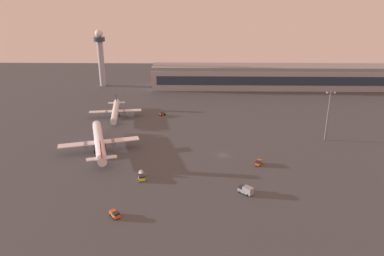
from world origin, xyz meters
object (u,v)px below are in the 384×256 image
Objects in this scene: baggage_tractor at (258,162)px; control_tower at (101,54)px; airplane_taxiway_distant at (115,111)px; maintenance_van at (115,214)px; pushback_tug at (162,114)px; airplane_far_stand at (99,142)px; fuel_truck at (141,176)px; apron_light_east at (328,113)px; catering_truck at (246,190)px.

control_tower is at bearing -28.78° from baggage_tractor.
airplane_taxiway_distant is 8.51× the size of maintenance_van.
baggage_tractor is at bearing 131.60° from airplane_taxiway_distant.
maintenance_van reaches higher than pushback_tug.
control_tower is 87.49m from pushback_tug.
baggage_tractor is at bearing 177.20° from maintenance_van.
airplane_taxiway_distant is at bearing 75.82° from airplane_far_stand.
baggage_tractor is (72.88, -59.99, -2.49)m from airplane_taxiway_distant.
maintenance_van is 65.55m from baggage_tractor.
airplane_far_stand reaches higher than pushback_tug.
control_tower is 154.52m from fuel_truck.
pushback_tug is 78.98m from baggage_tractor.
control_tower reaches higher than maintenance_van.
maintenance_van is (17.99, -52.72, -3.31)m from airplane_far_stand.
pushback_tug is 0.77× the size of baggage_tractor.
pushback_tug is at bearing -102.84° from fuel_truck.
maintenance_van is at bearing -142.90° from apron_light_east.
airplane_far_stand is 46.57m from airplane_taxiway_distant.
maintenance_van is 47.23m from catering_truck.
baggage_tractor is 47.78m from apron_light_east.
apron_light_east reaches higher than maintenance_van.
apron_light_east is at bearing -9.35° from airplane_far_stand.
baggage_tractor is at bearing -176.82° from fuel_truck.
airplane_taxiway_distant is 77.43m from fuel_truck.
catering_truck is at bearing 179.74° from pushback_tug.
control_tower is at bearing 12.35° from pushback_tug.
control_tower is 9.28× the size of maintenance_van.
baggage_tractor is (70.50, -13.49, -3.31)m from airplane_far_stand.
apron_light_east reaches higher than airplane_far_stand.
catering_truck is at bearing -130.66° from apron_light_east.
pushback_tug is (5.73, 102.87, -0.11)m from maintenance_van.
catering_truck is at bearing 118.90° from airplane_taxiway_distant.
control_tower is 78.12m from airplane_taxiway_distant.
maintenance_van is 112.30m from apron_light_east.
airplane_far_stand is 55.58m from pushback_tug.
pushback_tug is (-38.84, 87.26, -0.51)m from catering_truck.
airplane_taxiway_distant is 105.89m from catering_truck.
control_tower is at bearing -114.90° from maintenance_van.
control_tower reaches higher than fuel_truck.
fuel_truck is 40.97m from catering_truck.
apron_light_east is at bearing 177.54° from maintenance_van.
apron_light_east is at bearing -117.66° from baggage_tractor.
control_tower is 1.09× the size of airplane_taxiway_distant.
airplane_taxiway_distant is 101.33m from maintenance_van.
airplane_far_stand is 9.88× the size of baggage_tractor.
airplane_far_stand is 8.00× the size of catering_truck.
maintenance_van is 0.78× the size of catering_truck.
pushback_tug is (0.76, 76.77, -0.30)m from fuel_truck.
airplane_far_stand is 12.78× the size of pushback_tug.
control_tower is 122.48m from airplane_far_stand.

